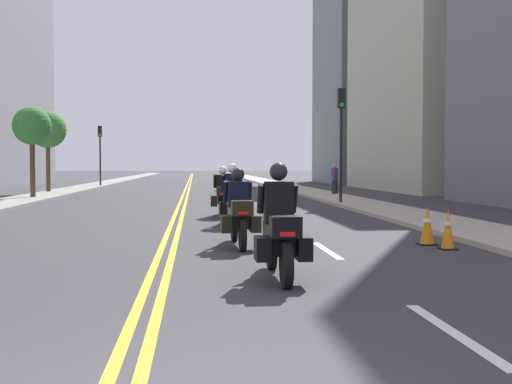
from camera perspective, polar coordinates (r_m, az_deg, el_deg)
ground_plane at (r=51.93m, az=-6.06°, el=0.62°), size 264.00×264.00×0.00m
sidewalk_left at (r=52.50m, az=-13.96°, el=0.64°), size 2.28×144.00×0.12m
sidewalk_right at (r=52.35m, az=1.86°, el=0.71°), size 2.28×144.00×0.12m
centreline_yellow_inner at (r=51.93m, az=-6.20°, el=0.62°), size 0.12×132.00×0.01m
centreline_yellow_outer at (r=51.93m, az=-5.93°, el=0.62°), size 0.12×132.00×0.01m
lane_dashes_white at (r=33.04m, az=-1.13°, el=-0.39°), size 0.14×56.40×0.01m
building_right_1 at (r=43.92m, az=16.58°, el=11.61°), size 8.98×16.40×17.43m
building_right_2 at (r=59.97m, az=10.89°, el=12.10°), size 9.75×12.84×23.50m
motorcycle_0 at (r=9.02m, az=2.11°, el=-3.67°), size 0.76×2.19×1.66m
motorcycle_1 at (r=12.63m, az=-1.56°, el=-1.99°), size 0.78×2.29×1.57m
motorcycle_2 at (r=17.01m, az=-2.12°, el=-0.82°), size 0.78×2.23×1.68m
motorcycle_3 at (r=20.09m, az=-3.00°, el=-0.35°), size 0.77×2.21×1.60m
traffic_cone_0 at (r=12.82m, az=16.80°, el=-3.21°), size 0.31×0.31×0.79m
traffic_cone_1 at (r=13.43m, az=15.08°, el=-2.92°), size 0.36×0.36×0.80m
traffic_light_near at (r=26.29m, az=7.62°, el=5.96°), size 0.28×0.38×4.75m
traffic_light_far at (r=48.68m, az=-13.79°, el=4.12°), size 0.28×0.38×4.53m
pedestrian_0 at (r=33.67m, az=7.05°, el=1.14°), size 0.44×0.46×1.71m
street_tree_0 at (r=32.04m, az=-19.42°, el=5.52°), size 1.81×1.81×4.39m
street_tree_1 at (r=38.50m, az=-18.15°, el=5.29°), size 2.12×2.12×4.73m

